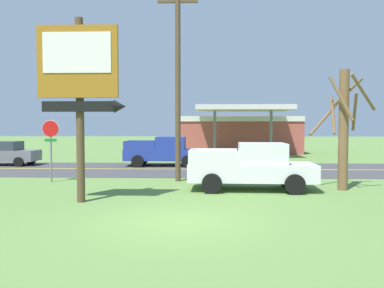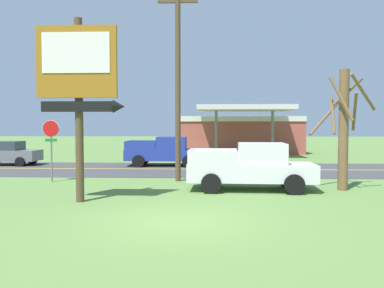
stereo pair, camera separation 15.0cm
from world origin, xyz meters
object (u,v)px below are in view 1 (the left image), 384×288
object	(u,v)px
utility_pole	(178,71)
gas_station	(237,133)
bare_tree	(343,126)
pickup_blue_on_road	(165,152)
stop_sign	(51,140)
pickup_white_parked_on_lawn	(253,167)
car_grey_mid_lane	(5,153)
motel_sign	(80,79)

from	to	relation	value
utility_pole	gas_station	xyz separation A→B (m)	(4.51, 20.26, -3.34)
bare_tree	pickup_blue_on_road	distance (m)	12.72
stop_sign	pickup_white_parked_on_lawn	world-z (taller)	stop_sign
stop_sign	pickup_blue_on_road	world-z (taller)	stop_sign
bare_tree	pickup_blue_on_road	bearing A→B (deg)	131.87
utility_pole	bare_tree	bearing A→B (deg)	-18.47
pickup_white_parked_on_lawn	pickup_blue_on_road	world-z (taller)	same
pickup_blue_on_road	car_grey_mid_lane	size ratio (longest dim) A/B	1.24
motel_sign	car_grey_mid_lane	distance (m)	15.89
gas_station	car_grey_mid_lane	xyz separation A→B (m)	(-16.73, -13.22, -1.11)
bare_tree	stop_sign	bearing A→B (deg)	172.20
bare_tree	gas_station	xyz separation A→B (m)	(-2.54, 22.61, -0.74)
utility_pole	bare_tree	distance (m)	7.87
utility_pole	bare_tree	xyz separation A→B (m)	(7.05, -2.36, -2.60)
utility_pole	pickup_white_parked_on_lawn	world-z (taller)	utility_pole
utility_pole	bare_tree	world-z (taller)	utility_pole
motel_sign	gas_station	size ratio (longest dim) A/B	0.53
gas_station	car_grey_mid_lane	size ratio (longest dim) A/B	2.86
pickup_white_parked_on_lawn	car_grey_mid_lane	xyz separation A→B (m)	(-15.52, 9.52, -0.13)
stop_sign	bare_tree	bearing A→B (deg)	-7.80
pickup_blue_on_road	car_grey_mid_lane	xyz separation A→B (m)	(-10.85, 0.00, -0.13)
gas_station	stop_sign	bearing A→B (deg)	-116.78
stop_sign	bare_tree	size ratio (longest dim) A/B	0.59
pickup_white_parked_on_lawn	car_grey_mid_lane	world-z (taller)	pickup_white_parked_on_lawn
bare_tree	gas_station	distance (m)	22.77
motel_sign	bare_tree	world-z (taller)	motel_sign
bare_tree	pickup_white_parked_on_lawn	world-z (taller)	bare_tree
utility_pole	pickup_white_parked_on_lawn	distance (m)	5.98
stop_sign	pickup_blue_on_road	distance (m)	8.97
bare_tree	utility_pole	bearing A→B (deg)	161.53
motel_sign	utility_pole	bearing A→B (deg)	61.26
bare_tree	car_grey_mid_lane	xyz separation A→B (m)	(-19.27, 9.39, -1.85)
pickup_white_parked_on_lawn	pickup_blue_on_road	distance (m)	10.60
gas_station	car_grey_mid_lane	distance (m)	21.35
motel_sign	stop_sign	bearing A→B (deg)	121.97
stop_sign	pickup_white_parked_on_lawn	xyz separation A→B (m)	(9.30, -1.92, -1.06)
pickup_white_parked_on_lawn	pickup_blue_on_road	bearing A→B (deg)	116.10
pickup_white_parked_on_lawn	bare_tree	bearing A→B (deg)	2.03
gas_station	pickup_blue_on_road	world-z (taller)	gas_station
motel_sign	car_grey_mid_lane	xyz separation A→B (m)	(-9.24, 12.45, -3.45)
gas_station	pickup_blue_on_road	size ratio (longest dim) A/B	2.31
motel_sign	pickup_white_parked_on_lawn	xyz separation A→B (m)	(6.27, 2.93, -3.32)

